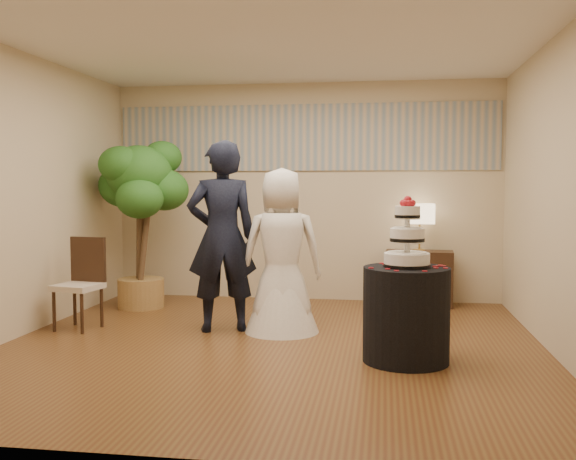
% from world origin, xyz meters
% --- Properties ---
extents(floor, '(5.00, 5.00, 0.00)m').
position_xyz_m(floor, '(0.00, 0.00, 0.00)').
color(floor, brown).
rests_on(floor, ground).
extents(ceiling, '(5.00, 5.00, 0.00)m').
position_xyz_m(ceiling, '(0.00, 0.00, 2.80)').
color(ceiling, white).
rests_on(ceiling, wall_back).
extents(wall_back, '(5.00, 0.06, 2.80)m').
position_xyz_m(wall_back, '(0.00, 2.50, 1.40)').
color(wall_back, beige).
rests_on(wall_back, ground).
extents(wall_front, '(5.00, 0.06, 2.80)m').
position_xyz_m(wall_front, '(0.00, -2.50, 1.40)').
color(wall_front, beige).
rests_on(wall_front, ground).
extents(wall_left, '(0.06, 5.00, 2.80)m').
position_xyz_m(wall_left, '(-2.50, 0.00, 1.40)').
color(wall_left, beige).
rests_on(wall_left, ground).
extents(wall_right, '(0.06, 5.00, 2.80)m').
position_xyz_m(wall_right, '(2.50, 0.00, 1.40)').
color(wall_right, beige).
rests_on(wall_right, ground).
extents(mural_border, '(4.90, 0.02, 0.85)m').
position_xyz_m(mural_border, '(0.00, 2.48, 2.10)').
color(mural_border, '#A1A098').
rests_on(mural_border, wall_back).
extents(groom, '(0.82, 0.67, 1.93)m').
position_xyz_m(groom, '(-0.60, 0.54, 0.97)').
color(groom, black).
rests_on(groom, floor).
extents(bride, '(0.94, 0.90, 1.66)m').
position_xyz_m(bride, '(0.01, 0.58, 0.83)').
color(bride, white).
rests_on(bride, floor).
extents(cake_table, '(0.82, 0.82, 0.80)m').
position_xyz_m(cake_table, '(1.22, -0.36, 0.40)').
color(cake_table, black).
rests_on(cake_table, floor).
extents(wedding_cake, '(0.39, 0.39, 0.60)m').
position_xyz_m(wedding_cake, '(1.22, -0.36, 1.10)').
color(wedding_cake, white).
rests_on(wedding_cake, cake_table).
extents(console, '(0.84, 0.41, 0.68)m').
position_xyz_m(console, '(1.46, 2.24, 0.34)').
color(console, black).
rests_on(console, floor).
extents(table_lamp, '(0.34, 0.34, 0.58)m').
position_xyz_m(table_lamp, '(1.46, 2.24, 0.97)').
color(table_lamp, beige).
rests_on(table_lamp, console).
extents(ficus_tree, '(1.15, 1.15, 2.07)m').
position_xyz_m(ficus_tree, '(-1.89, 1.59, 1.04)').
color(ficus_tree, '#29621F').
rests_on(ficus_tree, floor).
extents(side_chair, '(0.50, 0.52, 0.94)m').
position_xyz_m(side_chair, '(-2.09, 0.37, 0.47)').
color(side_chair, black).
rests_on(side_chair, floor).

